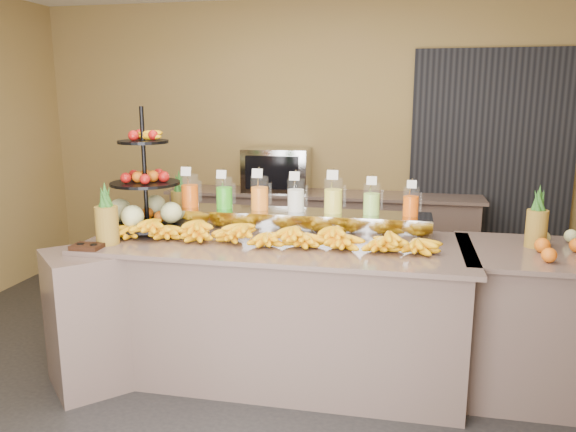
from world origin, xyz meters
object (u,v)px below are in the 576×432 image
(pitcher_tray, at_px, (296,222))
(oven_warmer, at_px, (277,170))
(condiment_caddy, at_px, (87,247))
(fruit_stand, at_px, (151,200))
(right_fruit_pile, at_px, (566,242))
(banana_heap, at_px, (269,232))

(pitcher_tray, relative_size, oven_warmer, 2.88)
(condiment_caddy, bearing_deg, pitcher_tray, 30.25)
(fruit_stand, distance_m, right_fruit_pile, 2.71)
(banana_heap, bearing_deg, oven_warmer, 101.34)
(pitcher_tray, xyz_separation_m, condiment_caddy, (-1.20, -0.70, -0.06))
(banana_heap, xyz_separation_m, right_fruit_pile, (1.81, 0.11, -0.00))
(banana_heap, distance_m, oven_warmer, 2.05)
(condiment_caddy, bearing_deg, right_fruit_pile, 9.21)
(banana_heap, xyz_separation_m, fruit_stand, (-0.89, 0.18, 0.14))
(banana_heap, distance_m, fruit_stand, 0.92)
(right_fruit_pile, bearing_deg, oven_warmer, 139.45)
(right_fruit_pile, relative_size, oven_warmer, 0.70)
(oven_warmer, bearing_deg, banana_heap, -80.90)
(banana_heap, bearing_deg, right_fruit_pile, 3.55)
(pitcher_tray, height_order, fruit_stand, fruit_stand)
(oven_warmer, bearing_deg, condiment_caddy, -108.24)
(fruit_stand, distance_m, condiment_caddy, 0.61)
(pitcher_tray, bearing_deg, fruit_stand, -170.95)
(fruit_stand, height_order, right_fruit_pile, fruit_stand)
(condiment_caddy, height_order, oven_warmer, oven_warmer)
(right_fruit_pile, distance_m, oven_warmer, 2.92)
(banana_heap, relative_size, right_fruit_pile, 4.82)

